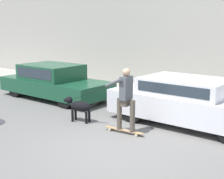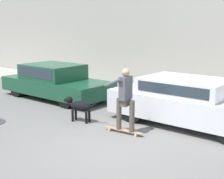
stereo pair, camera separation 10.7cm
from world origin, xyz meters
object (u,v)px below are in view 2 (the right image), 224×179
at_px(skateboarder, 125,97).
at_px(fire_hydrant, 131,95).
at_px(parked_car_1, 190,102).
at_px(parked_car_0, 55,82).
at_px(dog, 79,106).

height_order(skateboarder, fire_hydrant, skateboarder).
bearing_deg(parked_car_1, parked_car_0, -178.67).
relative_size(dog, fire_hydrant, 1.65).
distance_m(parked_car_1, dog, 3.04).
distance_m(dog, skateboarder, 1.67).
xyz_separation_m(parked_car_0, parked_car_1, (5.36, 0.00, 0.02)).
bearing_deg(dog, fire_hydrant, -103.57).
height_order(dog, fire_hydrant, dog).
bearing_deg(parked_car_1, dog, -146.16).
xyz_separation_m(dog, fire_hydrant, (0.08, 2.44, -0.10)).
distance_m(parked_car_0, fire_hydrant, 3.01).
distance_m(dog, fire_hydrant, 2.44).
height_order(parked_car_0, dog, parked_car_0).
relative_size(skateboarder, fire_hydrant, 3.70).
bearing_deg(dog, skateboarder, 167.47).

